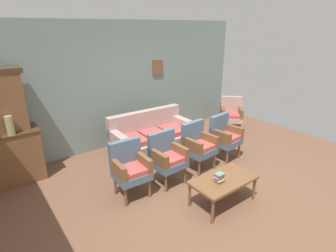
{
  "coord_description": "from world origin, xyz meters",
  "views": [
    {
      "loc": [
        -2.74,
        -2.65,
        2.59
      ],
      "look_at": [
        0.03,
        1.03,
        0.85
      ],
      "focal_mm": 28.63,
      "sensor_mm": 36.0,
      "label": 1
    }
  ],
  "objects_px": {
    "coffee_table": "(223,181)",
    "side_cabinet": "(6,158)",
    "armchair_row_middle": "(130,167)",
    "armchair_near_cabinet": "(167,156)",
    "armchair_near_couch_end": "(198,144)",
    "armchair_by_doorway": "(224,135)",
    "floral_couch": "(152,140)",
    "vase_on_cabinet": "(10,125)",
    "wingback_chair_by_fireplace": "(231,113)",
    "book_stack_on_table": "(219,178)",
    "floor_vase_by_wall": "(224,112)"
  },
  "relations": [
    {
      "from": "armchair_row_middle",
      "to": "armchair_near_cabinet",
      "type": "xyz_separation_m",
      "value": [
        0.69,
        -0.05,
        0.0
      ]
    },
    {
      "from": "armchair_row_middle",
      "to": "book_stack_on_table",
      "type": "bearing_deg",
      "value": -49.6
    },
    {
      "from": "coffee_table",
      "to": "side_cabinet",
      "type": "bearing_deg",
      "value": 133.95
    },
    {
      "from": "armchair_by_doorway",
      "to": "wingback_chair_by_fireplace",
      "type": "distance_m",
      "value": 1.51
    },
    {
      "from": "floral_couch",
      "to": "floor_vase_by_wall",
      "type": "bearing_deg",
      "value": 9.84
    },
    {
      "from": "armchair_near_couch_end",
      "to": "book_stack_on_table",
      "type": "xyz_separation_m",
      "value": [
        -0.56,
        -1.05,
        -0.01
      ]
    },
    {
      "from": "armchair_near_cabinet",
      "to": "book_stack_on_table",
      "type": "bearing_deg",
      "value": -78.26
    },
    {
      "from": "floral_couch",
      "to": "wingback_chair_by_fireplace",
      "type": "distance_m",
      "value": 2.33
    },
    {
      "from": "floral_couch",
      "to": "armchair_near_couch_end",
      "type": "height_order",
      "value": "same"
    },
    {
      "from": "coffee_table",
      "to": "floor_vase_by_wall",
      "type": "bearing_deg",
      "value": 41.72
    },
    {
      "from": "armchair_by_doorway",
      "to": "coffee_table",
      "type": "height_order",
      "value": "armchair_by_doorway"
    },
    {
      "from": "side_cabinet",
      "to": "coffee_table",
      "type": "height_order",
      "value": "side_cabinet"
    },
    {
      "from": "coffee_table",
      "to": "armchair_near_cabinet",
      "type": "bearing_deg",
      "value": 107.89
    },
    {
      "from": "armchair_near_couch_end",
      "to": "coffee_table",
      "type": "xyz_separation_m",
      "value": [
        -0.44,
        -1.04,
        -0.12
      ]
    },
    {
      "from": "coffee_table",
      "to": "floor_vase_by_wall",
      "type": "distance_m",
      "value": 3.79
    },
    {
      "from": "vase_on_cabinet",
      "to": "armchair_near_cabinet",
      "type": "bearing_deg",
      "value": -35.04
    },
    {
      "from": "vase_on_cabinet",
      "to": "armchair_by_doorway",
      "type": "distance_m",
      "value": 3.86
    },
    {
      "from": "armchair_near_cabinet",
      "to": "vase_on_cabinet",
      "type": "bearing_deg",
      "value": 144.96
    },
    {
      "from": "side_cabinet",
      "to": "armchair_near_couch_end",
      "type": "height_order",
      "value": "side_cabinet"
    },
    {
      "from": "book_stack_on_table",
      "to": "armchair_near_couch_end",
      "type": "bearing_deg",
      "value": 62.17
    },
    {
      "from": "side_cabinet",
      "to": "vase_on_cabinet",
      "type": "distance_m",
      "value": 0.66
    },
    {
      "from": "floral_couch",
      "to": "armchair_by_doorway",
      "type": "relative_size",
      "value": 1.92
    },
    {
      "from": "floor_vase_by_wall",
      "to": "armchair_by_doorway",
      "type": "bearing_deg",
      "value": -138.12
    },
    {
      "from": "coffee_table",
      "to": "floral_couch",
      "type": "bearing_deg",
      "value": 87.83
    },
    {
      "from": "vase_on_cabinet",
      "to": "floor_vase_by_wall",
      "type": "height_order",
      "value": "vase_on_cabinet"
    },
    {
      "from": "armchair_by_doorway",
      "to": "wingback_chair_by_fireplace",
      "type": "relative_size",
      "value": 1.0
    },
    {
      "from": "book_stack_on_table",
      "to": "armchair_by_doorway",
      "type": "bearing_deg",
      "value": 39.22
    },
    {
      "from": "armchair_near_couch_end",
      "to": "armchair_near_cabinet",
      "type": "bearing_deg",
      "value": -176.69
    },
    {
      "from": "wingback_chair_by_fireplace",
      "to": "side_cabinet",
      "type": "bearing_deg",
      "value": 171.69
    },
    {
      "from": "floor_vase_by_wall",
      "to": "coffee_table",
      "type": "bearing_deg",
      "value": -138.28
    },
    {
      "from": "coffee_table",
      "to": "floor_vase_by_wall",
      "type": "xyz_separation_m",
      "value": [
        2.82,
        2.52,
        -0.08
      ]
    },
    {
      "from": "armchair_near_cabinet",
      "to": "book_stack_on_table",
      "type": "relative_size",
      "value": 5.74
    },
    {
      "from": "armchair_row_middle",
      "to": "armchair_near_couch_end",
      "type": "height_order",
      "value": "same"
    },
    {
      "from": "coffee_table",
      "to": "armchair_near_couch_end",
      "type": "bearing_deg",
      "value": 66.92
    },
    {
      "from": "floor_vase_by_wall",
      "to": "side_cabinet",
      "type": "bearing_deg",
      "value": 178.93
    },
    {
      "from": "vase_on_cabinet",
      "to": "book_stack_on_table",
      "type": "relative_size",
      "value": 2.01
    },
    {
      "from": "armchair_near_couch_end",
      "to": "book_stack_on_table",
      "type": "relative_size",
      "value": 5.74
    },
    {
      "from": "floral_couch",
      "to": "wingback_chair_by_fireplace",
      "type": "bearing_deg",
      "value": -3.5
    },
    {
      "from": "floral_couch",
      "to": "book_stack_on_table",
      "type": "distance_m",
      "value": 2.07
    },
    {
      "from": "floral_couch",
      "to": "coffee_table",
      "type": "xyz_separation_m",
      "value": [
        -0.08,
        -2.04,
        0.05
      ]
    },
    {
      "from": "side_cabinet",
      "to": "vase_on_cabinet",
      "type": "height_order",
      "value": "vase_on_cabinet"
    },
    {
      "from": "wingback_chair_by_fireplace",
      "to": "book_stack_on_table",
      "type": "height_order",
      "value": "wingback_chair_by_fireplace"
    },
    {
      "from": "floral_couch",
      "to": "armchair_row_middle",
      "type": "xyz_separation_m",
      "value": [
        -1.09,
        -1.0,
        0.17
      ]
    },
    {
      "from": "floral_couch",
      "to": "armchair_row_middle",
      "type": "bearing_deg",
      "value": -137.51
    },
    {
      "from": "armchair_by_doorway",
      "to": "floor_vase_by_wall",
      "type": "bearing_deg",
      "value": 41.88
    },
    {
      "from": "wingback_chair_by_fireplace",
      "to": "coffee_table",
      "type": "bearing_deg",
      "value": -141.54
    },
    {
      "from": "armchair_row_middle",
      "to": "armchair_by_doorway",
      "type": "bearing_deg",
      "value": -0.42
    },
    {
      "from": "armchair_near_cabinet",
      "to": "armchair_near_couch_end",
      "type": "relative_size",
      "value": 1.0
    },
    {
      "from": "floral_couch",
      "to": "armchair_by_doorway",
      "type": "bearing_deg",
      "value": -43.02
    },
    {
      "from": "armchair_near_cabinet",
      "to": "floor_vase_by_wall",
      "type": "bearing_deg",
      "value": 25.83
    }
  ]
}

